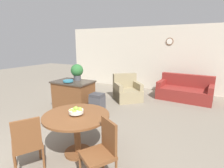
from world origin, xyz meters
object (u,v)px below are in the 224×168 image
at_px(trash_bin, 97,106).
at_px(dining_chair_near_left, 27,142).
at_px(potted_plant, 77,71).
at_px(fruit_bowl, 76,111).
at_px(dining_chair_near_right, 102,149).
at_px(couch, 185,91).
at_px(teal_bowl, 68,81).
at_px(kitchen_island, 74,96).
at_px(dining_table, 77,124).
at_px(armchair, 127,91).

bearing_deg(trash_bin, dining_chair_near_left, -86.58).
bearing_deg(potted_plant, fruit_bowl, -52.66).
bearing_deg(dining_chair_near_right, couch, -66.53).
bearing_deg(potted_plant, teal_bowl, -92.47).
relative_size(kitchen_island, couch, 0.60).
bearing_deg(kitchen_island, potted_plant, 82.55).
xyz_separation_m(dining_table, dining_chair_near_right, (0.73, -0.37, -0.07)).
bearing_deg(armchair, dining_chair_near_right, -114.94).
distance_m(fruit_bowl, teal_bowl, 2.00).
relative_size(couch, armchair, 1.56).
relative_size(dining_chair_near_left, teal_bowl, 3.30).
distance_m(dining_chair_near_right, kitchen_island, 2.92).
bearing_deg(kitchen_island, trash_bin, -9.06).
bearing_deg(trash_bin, kitchen_island, 170.94).
height_order(dining_chair_near_right, potted_plant, potted_plant).
relative_size(dining_chair_near_left, armchair, 0.76).
bearing_deg(armchair, kitchen_island, -162.16).
xyz_separation_m(potted_plant, armchair, (0.98, 1.54, -0.88)).
bearing_deg(armchair, fruit_bowl, -125.05).
bearing_deg(armchair, dining_chair_near_left, -131.40).
xyz_separation_m(dining_table, trash_bin, (-0.50, 1.49, -0.24)).
xyz_separation_m(dining_chair_near_left, teal_bowl, (-1.03, 2.15, 0.45)).
distance_m(dining_chair_near_left, kitchen_island, 2.58).
height_order(fruit_bowl, kitchen_island, kitchen_island).
xyz_separation_m(teal_bowl, couch, (2.82, 2.92, -0.66)).
xyz_separation_m(dining_chair_near_left, kitchen_island, (-1.04, 2.36, -0.05)).
height_order(kitchen_island, armchair, same).
xyz_separation_m(dining_chair_near_right, teal_bowl, (-2.13, 1.79, 0.45)).
bearing_deg(fruit_bowl, dining_chair_near_right, -26.66).
xyz_separation_m(kitchen_island, couch, (2.83, 2.71, -0.16)).
relative_size(teal_bowl, trash_bin, 0.41).
relative_size(dining_table, dining_chair_near_left, 1.26).
distance_m(dining_chair_near_right, couch, 4.77).
distance_m(dining_table, dining_chair_near_left, 0.82).
bearing_deg(kitchen_island, teal_bowl, -88.23).
height_order(fruit_bowl, couch, fruit_bowl).
bearing_deg(armchair, couch, -13.25).
bearing_deg(kitchen_island, armchair, 59.72).
xyz_separation_m(dining_chair_near_left, trash_bin, (-0.13, 2.22, -0.17)).
relative_size(dining_table, kitchen_island, 1.03).
bearing_deg(trash_bin, couch, 56.00).
height_order(fruit_bowl, potted_plant, potted_plant).
relative_size(dining_chair_near_right, teal_bowl, 3.30).
distance_m(couch, armchair, 2.09).
bearing_deg(dining_chair_near_left, dining_chair_near_right, -39.72).
relative_size(dining_table, potted_plant, 2.45).
xyz_separation_m(dining_chair_near_left, armchair, (-0.03, 4.08, -0.21)).
distance_m(dining_chair_near_right, trash_bin, 2.23).
height_order(potted_plant, trash_bin, potted_plant).
bearing_deg(potted_plant, dining_chair_near_left, -68.25).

